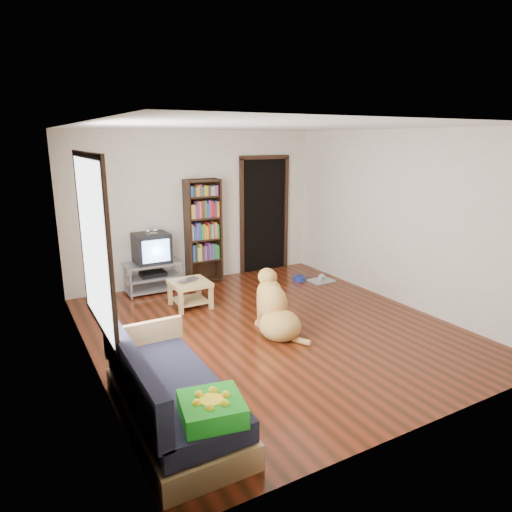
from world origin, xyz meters
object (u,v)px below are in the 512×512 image
bookshelf (203,226)px  coffee_table (190,289)px  laptop (190,281)px  grey_rag (321,281)px  tv_stand (153,276)px  green_cushion (212,409)px  sofa (168,398)px  dog (275,310)px  dog_bowl (299,278)px  crt_tv (151,247)px

bookshelf → coffee_table: size_ratio=3.27×
laptop → bookshelf: bookshelf is taller
grey_rag → bookshelf: (-1.80, 1.03, 0.99)m
tv_stand → coffee_table: 1.00m
green_cushion → bookshelf: size_ratio=0.26×
laptop → grey_rag: bearing=-22.6°
green_cushion → laptop: (1.12, 3.30, -0.08)m
bookshelf → sofa: bearing=-117.3°
laptop → dog: size_ratio=0.33×
bookshelf → grey_rag: bearing=-29.7°
green_cushion → bookshelf: bearing=78.5°
dog → bookshelf: bearing=88.2°
dog_bowl → bookshelf: bookshelf is taller
bookshelf → sofa: (-1.92, -3.72, -0.74)m
coffee_table → dog_bowl: bearing=7.5°
dog_bowl → grey_rag: (0.30, -0.25, -0.03)m
tv_stand → sofa: bearing=-105.0°
green_cushion → laptop: green_cushion is taller
green_cushion → bookshelf: bookshelf is taller
dog_bowl → crt_tv: size_ratio=0.38×
bookshelf → dog: (-0.08, -2.51, -0.69)m
grey_rag → coffee_table: 2.50m
grey_rag → dog: dog is taller
coffee_table → bookshelf: bearing=57.3°
tv_stand → crt_tv: crt_tv is taller
green_cushion → coffee_table: green_cushion is taller
dog_bowl → dog: bearing=-132.4°
laptop → tv_stand: bearing=80.9°
green_cushion → laptop: size_ratio=1.33×
grey_rag → tv_stand: (-2.75, 0.93, 0.25)m
green_cushion → dog_bowl: 4.92m
laptop → sofa: 2.91m
tv_stand → coffee_table: bearing=-74.5°
green_cushion → tv_stand: size_ratio=0.51×
coffee_table → dog: 1.56m
tv_stand → sofa: (-0.97, -3.63, -0.01)m
tv_stand → bookshelf: bearing=5.6°
grey_rag → bookshelf: 2.30m
grey_rag → coffee_table: (-2.48, -0.04, 0.27)m
dog_bowl → tv_stand: size_ratio=0.24×
laptop → bookshelf: (0.68, 1.09, 0.59)m
bookshelf → green_cushion: bearing=-112.3°
dog → sofa: bearing=-146.6°
dog_bowl → coffee_table: 2.22m
sofa → dog: size_ratio=1.73×
grey_rag → sofa: 4.61m
grey_rag → bookshelf: bookshelf is taller
laptop → sofa: sofa is taller
dog_bowl → dog: size_ratio=0.21×
green_cushion → tv_stand: bearing=89.6°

